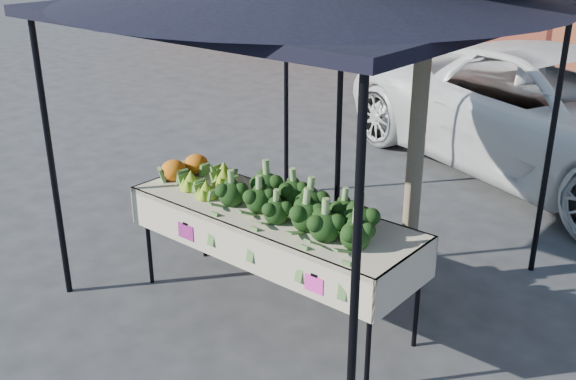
% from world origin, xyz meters
% --- Properties ---
extents(ground, '(90.00, 90.00, 0.00)m').
position_xyz_m(ground, '(0.00, 0.00, 0.00)').
color(ground, '#2B2B2D').
extents(table, '(2.40, 0.81, 0.90)m').
position_xyz_m(table, '(0.14, -0.07, 0.45)').
color(table, '#BBB298').
rests_on(table, ground).
extents(canopy, '(3.16, 3.16, 2.74)m').
position_xyz_m(canopy, '(0.04, 0.51, 1.37)').
color(canopy, black).
rests_on(canopy, ground).
extents(broccoli_heap, '(1.39, 0.59, 0.28)m').
position_xyz_m(broccoli_heap, '(0.41, -0.05, 1.04)').
color(broccoli_heap, black).
rests_on(broccoli_heap, table).
extents(romanesco_cluster, '(0.45, 0.59, 0.22)m').
position_xyz_m(romanesco_cluster, '(-0.53, -0.04, 1.01)').
color(romanesco_cluster, '#95B829').
rests_on(romanesco_cluster, table).
extents(cauliflower_pair, '(0.25, 0.45, 0.19)m').
position_xyz_m(cauliflower_pair, '(-0.90, -0.01, 1.00)').
color(cauliflower_pair, orange).
rests_on(cauliflower_pair, table).
extents(street_tree, '(2.00, 2.00, 3.94)m').
position_xyz_m(street_tree, '(0.76, 0.99, 1.97)').
color(street_tree, '#1E4C14').
rests_on(street_tree, ground).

